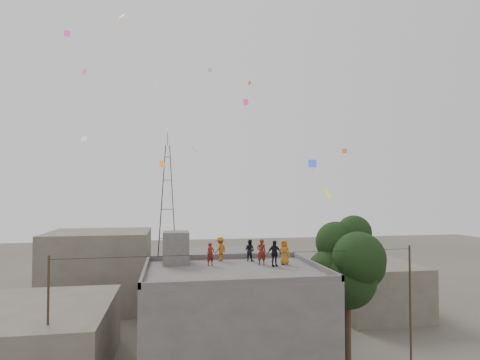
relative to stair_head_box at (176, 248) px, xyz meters
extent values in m
cube|color=#4F4C49|center=(3.20, -2.60, -4.10)|extent=(10.00, 8.00, 6.00)
cube|color=#4E4C49|center=(3.20, -2.60, -1.05)|extent=(10.00, 8.00, 0.10)
cube|color=#4F4C49|center=(3.20, 1.32, -0.85)|extent=(10.00, 0.15, 0.30)
cube|color=#4F4C49|center=(3.20, -6.53, -0.85)|extent=(10.00, 0.15, 0.30)
cube|color=#4F4C49|center=(8.12, -2.60, -0.85)|extent=(0.15, 8.00, 0.30)
cube|color=#4F4C49|center=(-1.72, -2.60, -0.85)|extent=(0.15, 8.00, 0.30)
cube|color=#4F4C49|center=(0.00, 0.00, 0.00)|extent=(1.60, 1.80, 2.00)
cube|color=#565044|center=(-7.80, -0.60, -5.10)|extent=(8.00, 10.00, 4.00)
cube|color=#4F4C49|center=(5.20, 11.40, -4.60)|extent=(12.00, 9.00, 5.00)
cube|color=#565044|center=(-6.80, 13.40, -3.60)|extent=(9.00, 8.00, 7.00)
cube|color=#565044|center=(17.20, 7.40, -4.90)|extent=(7.00, 8.00, 4.40)
cylinder|color=black|center=(10.40, -2.10, -5.10)|extent=(0.44, 0.44, 4.00)
cylinder|color=black|center=(10.55, -2.00, -3.50)|extent=(0.64, 0.91, 2.14)
sphere|color=black|center=(10.40, -2.10, -1.90)|extent=(3.60, 3.60, 3.60)
sphere|color=black|center=(11.50, -1.80, -1.10)|extent=(3.00, 3.00, 3.00)
sphere|color=black|center=(9.50, -1.60, -1.50)|extent=(2.80, 2.80, 2.80)
sphere|color=black|center=(10.80, -2.90, -0.50)|extent=(3.20, 3.20, 3.20)
sphere|color=black|center=(10.10, -1.20, 0.30)|extent=(2.60, 2.60, 2.60)
sphere|color=black|center=(11.20, -1.50, 0.90)|extent=(2.20, 2.20, 2.20)
cylinder|color=black|center=(-6.30, -4.10, -3.40)|extent=(0.12, 0.12, 7.40)
cylinder|color=black|center=(13.70, -3.60, -3.40)|extent=(0.12, 0.12, 7.40)
cylinder|color=black|center=(3.70, -3.85, 0.10)|extent=(20.00, 0.52, 0.02)
cylinder|color=black|center=(-1.65, 36.55, 1.90)|extent=(1.27, 1.27, 18.01)
cylinder|color=black|center=(0.05, 36.55, 1.90)|extent=(1.27, 1.27, 18.01)
cylinder|color=black|center=(0.05, 38.25, 1.90)|extent=(1.27, 1.27, 18.01)
cylinder|color=black|center=(-1.65, 38.25, 1.90)|extent=(1.27, 1.27, 18.01)
cube|color=black|center=(-0.80, 37.40, -3.50)|extent=(2.36, 0.08, 0.08)
cube|color=black|center=(-0.80, 37.40, -3.50)|extent=(0.08, 2.36, 0.08)
cube|color=black|center=(-0.80, 37.40, 1.00)|extent=(1.81, 0.08, 0.08)
cube|color=black|center=(-0.80, 37.40, 1.00)|extent=(0.08, 1.81, 0.08)
cube|color=black|center=(-0.80, 37.40, 5.50)|extent=(1.26, 0.08, 0.08)
cube|color=black|center=(-0.80, 37.40, 5.50)|extent=(0.08, 1.26, 0.08)
cube|color=black|center=(-0.80, 37.40, 9.10)|extent=(0.82, 0.08, 0.08)
cube|color=black|center=(-0.80, 37.40, 9.10)|extent=(0.08, 0.82, 0.08)
cylinder|color=black|center=(-0.80, 37.40, 11.90)|extent=(0.08, 0.08, 2.00)
imported|color=maroon|center=(5.19, -1.26, -0.21)|extent=(0.58, 0.39, 1.57)
imported|color=#BC6C15|center=(6.62, -1.42, -0.24)|extent=(0.89, 0.83, 1.52)
imported|color=black|center=(4.76, 0.24, -0.30)|extent=(0.86, 0.84, 1.39)
imported|color=black|center=(5.84, -1.94, -0.22)|extent=(0.98, 0.58, 1.56)
imported|color=#AE5813|center=(2.86, 0.52, -0.22)|extent=(1.12, 1.12, 1.56)
imported|color=maroon|center=(2.07, -1.02, -0.31)|extent=(0.60, 0.52, 1.39)
plane|color=orange|center=(-0.92, 2.82, 5.43)|extent=(0.48, 0.48, 0.49)
plane|color=#FF288E|center=(5.13, 3.55, 10.19)|extent=(0.39, 0.38, 0.44)
plane|color=yellow|center=(-1.36, 12.25, 13.91)|extent=(0.31, 0.42, 0.30)
plane|color=blue|center=(9.86, 2.35, 5.58)|extent=(0.62, 0.21, 0.59)
plane|color=silver|center=(-7.31, 8.63, 7.86)|extent=(0.50, 0.33, 0.39)
plane|color=#E54519|center=(7.12, 12.01, 14.06)|extent=(0.37, 0.34, 0.35)
plane|color=#30B56A|center=(1.12, -0.04, 6.20)|extent=(0.40, 0.50, 0.36)
plane|color=#C5592E|center=(14.50, 6.99, 7.09)|extent=(0.44, 0.36, 0.38)
plane|color=orange|center=(-3.10, -2.54, 13.34)|extent=(0.48, 0.51, 0.34)
plane|color=#4585D0|center=(3.52, 14.58, 15.90)|extent=(0.36, 0.19, 0.34)
plane|color=#FF50B5|center=(-6.31, 3.60, 11.88)|extent=(0.27, 0.45, 0.36)
plane|color=yellow|center=(8.65, -3.42, 3.40)|extent=(0.60, 0.62, 0.53)
plane|color=#F64DB9|center=(-7.61, 4.09, 14.70)|extent=(0.46, 0.36, 0.35)
camera|label=1|loc=(-0.37, -25.48, 3.36)|focal=30.00mm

